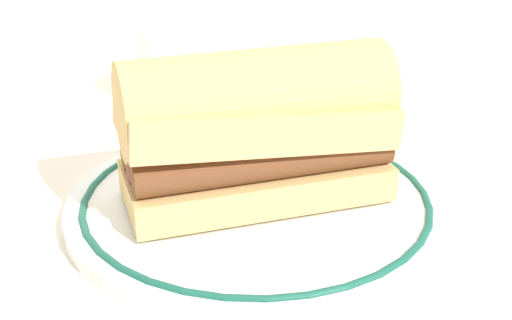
{
  "coord_description": "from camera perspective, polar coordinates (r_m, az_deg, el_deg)",
  "views": [
    {
      "loc": [
        -0.23,
        -0.46,
        0.28
      ],
      "look_at": [
        -0.01,
        -0.01,
        0.04
      ],
      "focal_mm": 50.11,
      "sensor_mm": 36.0,
      "label": 1
    }
  ],
  "objects": [
    {
      "name": "drinking_glass",
      "position": [
        0.78,
        -7.03,
        7.02
      ],
      "size": [
        0.07,
        0.07,
        0.09
      ],
      "color": "silver",
      "rests_on": "ground_plane"
    },
    {
      "name": "plate",
      "position": [
        0.57,
        0.0,
        -3.42
      ],
      "size": [
        0.3,
        0.3,
        0.01
      ],
      "color": "white",
      "rests_on": "ground_plane"
    },
    {
      "name": "sausage_sandwich",
      "position": [
        0.54,
        -0.0,
        2.75
      ],
      "size": [
        0.21,
        0.11,
        0.12
      ],
      "rotation": [
        0.0,
        0.0,
        -0.13
      ],
      "color": "tan",
      "rests_on": "plate"
    },
    {
      "name": "ground_plane",
      "position": [
        0.58,
        0.65,
        -3.44
      ],
      "size": [
        1.5,
        1.5,
        0.0
      ],
      "primitive_type": "plane",
      "color": "silver"
    }
  ]
}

